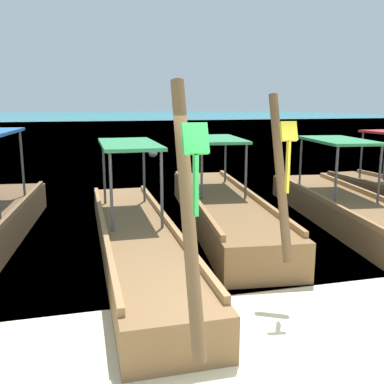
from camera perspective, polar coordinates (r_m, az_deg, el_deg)
ground at (r=4.68m, az=13.34°, el=-22.62°), size 120.00×120.00×0.00m
sea_water at (r=65.37m, az=-13.24°, el=9.05°), size 120.00×120.00×0.00m
longtail_boat_green_ribbon at (r=7.58m, az=-7.20°, el=-5.95°), size 1.23×7.59×2.82m
longtail_boat_yellow_ribbon at (r=9.42m, az=3.90°, el=-2.18°), size 2.06×7.31×2.73m
longtail_boat_turquoise_ribbon at (r=9.93m, az=20.06°, el=-2.33°), size 2.27×7.44×2.68m
mooring_buoy_near at (r=21.10m, az=-5.10°, el=5.07°), size 0.42×0.42×0.42m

